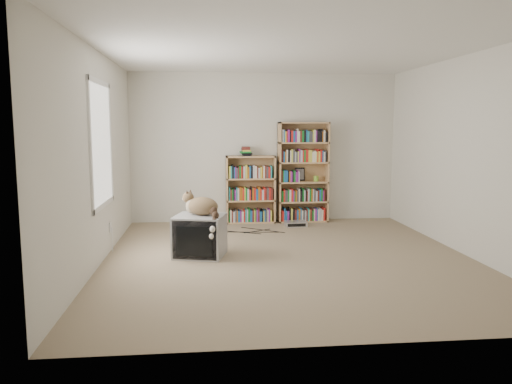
{
  "coord_description": "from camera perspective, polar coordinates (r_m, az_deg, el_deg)",
  "views": [
    {
      "loc": [
        -1.0,
        -5.93,
        1.61
      ],
      "look_at": [
        -0.3,
        1.0,
        0.69
      ],
      "focal_mm": 35.0,
      "sensor_mm": 36.0,
      "label": 1
    }
  ],
  "objects": [
    {
      "name": "dvd_player",
      "position": [
        8.16,
        4.55,
        -3.63
      ],
      "size": [
        0.35,
        0.26,
        0.08
      ],
      "primitive_type": "cube",
      "rotation": [
        0.0,
        0.0,
        0.04
      ],
      "color": "#B9B9BE",
      "rests_on": "floor"
    },
    {
      "name": "floor",
      "position": [
        6.23,
        3.69,
        -7.51
      ],
      "size": [
        4.5,
        5.0,
        0.01
      ],
      "primitive_type": "cube",
      "color": "tan",
      "rests_on": "ground"
    },
    {
      "name": "book_stack",
      "position": [
        8.31,
        -1.14,
        4.67
      ],
      "size": [
        0.18,
        0.24,
        0.15
      ],
      "primitive_type": "cube",
      "color": "red",
      "rests_on": "bookcase_short"
    },
    {
      "name": "wall_right",
      "position": [
        6.78,
        22.95,
        3.85
      ],
      "size": [
        0.02,
        5.0,
        2.5
      ],
      "primitive_type": "cube",
      "color": "silver",
      "rests_on": "floor"
    },
    {
      "name": "wall_outlet",
      "position": [
        6.73,
        -16.31,
        -3.88
      ],
      "size": [
        0.01,
        0.08,
        0.13
      ],
      "primitive_type": "cube",
      "color": "silver",
      "rests_on": "wall_left"
    },
    {
      "name": "wall_back",
      "position": [
        8.5,
        0.98,
        5.07
      ],
      "size": [
        4.5,
        0.02,
        2.5
      ],
      "primitive_type": "cube",
      "color": "silver",
      "rests_on": "floor"
    },
    {
      "name": "wall_left",
      "position": [
        6.07,
        -17.69,
        3.73
      ],
      "size": [
        0.02,
        5.0,
        2.5
      ],
      "primitive_type": "cube",
      "color": "silver",
      "rests_on": "floor"
    },
    {
      "name": "cat",
      "position": [
        6.2,
        -5.99,
        -1.95
      ],
      "size": [
        0.53,
        0.65,
        0.5
      ],
      "rotation": [
        0.0,
        0.0,
        -0.52
      ],
      "color": "#352416",
      "rests_on": "crt_tv"
    },
    {
      "name": "wall_front",
      "position": [
        3.59,
        10.43,
        1.6
      ],
      "size": [
        4.5,
        0.02,
        2.5
      ],
      "primitive_type": "cube",
      "color": "silver",
      "rests_on": "floor"
    },
    {
      "name": "green_mug",
      "position": [
        8.53,
        6.86,
        1.55
      ],
      "size": [
        0.08,
        0.08,
        0.09
      ],
      "primitive_type": "cylinder",
      "color": "#86BD36",
      "rests_on": "bookcase_tall"
    },
    {
      "name": "framed_print",
      "position": [
        8.56,
        5.03,
        2.04
      ],
      "size": [
        0.17,
        0.05,
        0.22
      ],
      "primitive_type": "cube",
      "rotation": [
        -0.17,
        0.0,
        0.0
      ],
      "color": "black",
      "rests_on": "bookcase_tall"
    },
    {
      "name": "floor_cables",
      "position": [
        7.77,
        0.9,
        -4.44
      ],
      "size": [
        1.2,
        0.7,
        0.01
      ],
      "primitive_type": null,
      "color": "black",
      "rests_on": "floor"
    },
    {
      "name": "bookcase_tall",
      "position": [
        8.49,
        5.38,
        2.02
      ],
      "size": [
        0.84,
        0.3,
        1.68
      ],
      "color": "tan",
      "rests_on": "floor"
    },
    {
      "name": "ceiling",
      "position": [
        6.08,
        3.9,
        15.88
      ],
      "size": [
        4.5,
        5.0,
        0.02
      ],
      "primitive_type": "cube",
      "color": "white",
      "rests_on": "wall_back"
    },
    {
      "name": "bookcase_short",
      "position": [
        8.4,
        -0.64,
        0.01
      ],
      "size": [
        0.82,
        0.3,
        1.12
      ],
      "color": "tan",
      "rests_on": "floor"
    },
    {
      "name": "window",
      "position": [
        6.26,
        -17.26,
        5.23
      ],
      "size": [
        0.02,
        1.22,
        1.52
      ],
      "primitive_type": "cube",
      "color": "white",
      "rests_on": "wall_left"
    },
    {
      "name": "crt_tv",
      "position": [
        6.29,
        -6.42,
        -4.99
      ],
      "size": [
        0.71,
        0.66,
        0.52
      ],
      "rotation": [
        0.0,
        0.0,
        -0.25
      ],
      "color": "#9B9B9D",
      "rests_on": "floor"
    }
  ]
}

